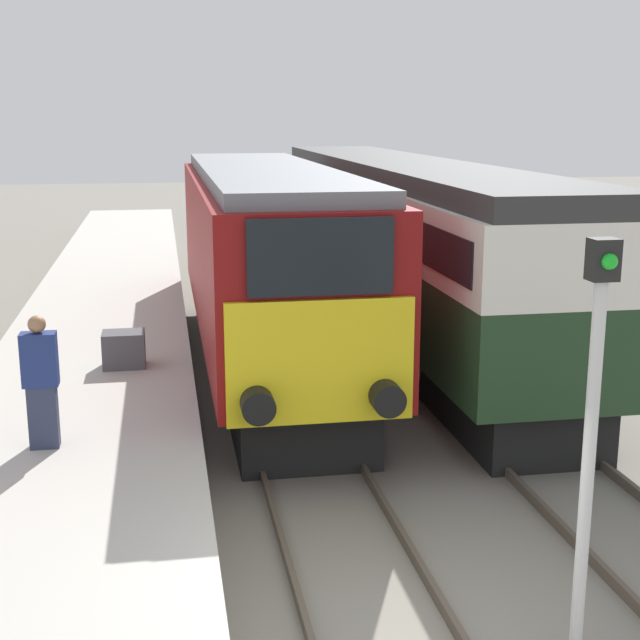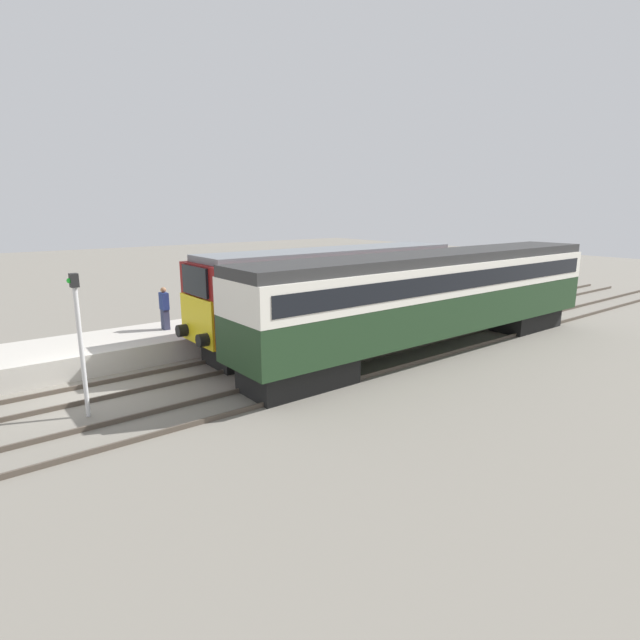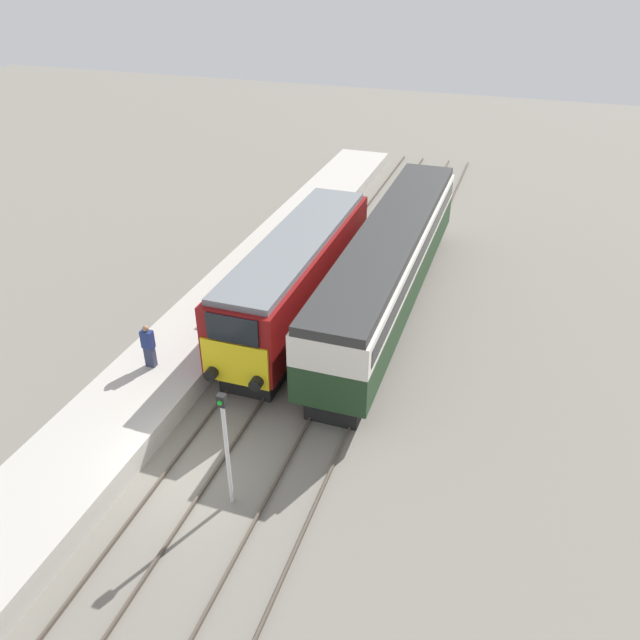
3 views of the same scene
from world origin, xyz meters
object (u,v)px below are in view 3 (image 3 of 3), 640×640
Objects in this scene: locomotive at (297,277)px; luggage_crate at (217,315)px; passenger_carriage at (390,260)px; signal_post at (226,441)px; person_on_platform at (149,346)px.

locomotive reaches higher than luggage_crate.
passenger_carriage reaches higher than signal_post.
passenger_carriage is at bearing 82.30° from signal_post.
passenger_carriage is 10.22× the size of person_on_platform.
luggage_crate is at bearing -142.51° from passenger_carriage.
signal_post reaches higher than luggage_crate.
signal_post is at bearing -39.29° from person_on_platform.
locomotive reaches higher than person_on_platform.
passenger_carriage is 4.45× the size of signal_post.
signal_post is at bearing -80.49° from locomotive.
passenger_carriage is 25.20× the size of luggage_crate.
luggage_crate is (-6.08, -4.66, -1.28)m from passenger_carriage.
passenger_carriage is at bearing 37.49° from luggage_crate.
locomotive reaches higher than signal_post.
person_on_platform reaches higher than luggage_crate.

